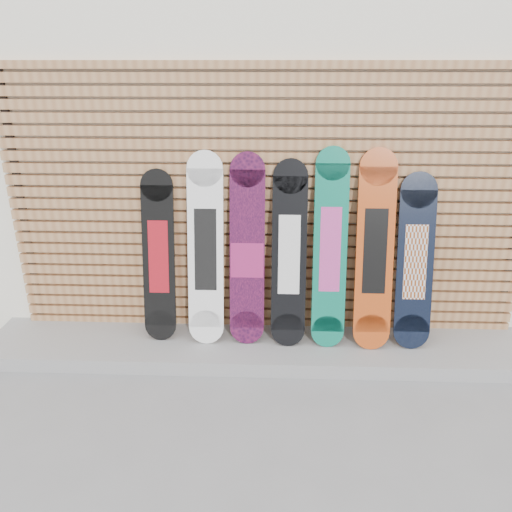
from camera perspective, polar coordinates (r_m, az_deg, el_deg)
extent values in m
plane|color=gray|center=(3.71, 3.18, -16.74)|extent=(80.00, 80.00, 0.00)
cube|color=white|center=(6.46, 7.73, 16.92)|extent=(12.00, 5.00, 3.60)
cube|color=gray|center=(4.23, 1.01, -10.37)|extent=(4.60, 0.70, 0.12)
cube|color=#A26D43|center=(4.44, 1.10, -7.55)|extent=(4.20, 0.05, 0.08)
cube|color=#A26D43|center=(4.40, 1.11, -6.44)|extent=(4.20, 0.05, 0.08)
cube|color=#A26D43|center=(4.35, 1.12, -5.32)|extent=(4.20, 0.05, 0.07)
cube|color=#A26D43|center=(4.31, 1.13, -4.16)|extent=(4.20, 0.05, 0.07)
cube|color=#A26D43|center=(4.27, 1.14, -2.99)|extent=(4.20, 0.05, 0.07)
cube|color=#A26D43|center=(4.23, 1.15, -1.79)|extent=(4.20, 0.05, 0.07)
cube|color=#A26D43|center=(4.19, 1.16, -0.57)|extent=(4.20, 0.05, 0.07)
cube|color=#A26D43|center=(4.16, 1.17, 0.66)|extent=(4.20, 0.05, 0.07)
cube|color=#A26D43|center=(4.12, 1.18, 1.93)|extent=(4.20, 0.05, 0.07)
cube|color=#A26D43|center=(4.09, 1.19, 3.21)|extent=(4.20, 0.05, 0.08)
cube|color=#A26D43|center=(4.06, 1.20, 4.51)|extent=(4.20, 0.05, 0.08)
cube|color=#A26D43|center=(4.03, 1.21, 5.82)|extent=(4.20, 0.05, 0.08)
cube|color=#A26D43|center=(4.01, 1.22, 7.16)|extent=(4.20, 0.05, 0.08)
cube|color=#A26D43|center=(3.99, 1.23, 8.51)|extent=(4.20, 0.05, 0.08)
cube|color=#A26D43|center=(3.97, 1.24, 9.87)|extent=(4.20, 0.05, 0.08)
cube|color=#A26D43|center=(3.95, 1.25, 11.25)|extent=(4.20, 0.05, 0.08)
cube|color=#A26D43|center=(3.93, 1.26, 12.65)|extent=(4.20, 0.05, 0.08)
cube|color=#A26D43|center=(3.92, 1.28, 14.05)|extent=(4.20, 0.05, 0.08)
cube|color=#A26D43|center=(3.91, 1.29, 15.46)|extent=(4.20, 0.05, 0.08)
cube|color=#A26D43|center=(3.90, 1.30, 16.88)|extent=(4.20, 0.05, 0.08)
cube|color=#A26D43|center=(3.89, 1.31, 18.30)|extent=(4.20, 0.05, 0.08)
cube|color=#A26D43|center=(3.89, 1.32, 19.73)|extent=(4.20, 0.05, 0.08)
cube|color=black|center=(4.58, -25.03, 4.57)|extent=(0.06, 0.04, 2.23)
cube|color=#A26D43|center=(3.88, 1.34, 21.05)|extent=(4.26, 0.07, 0.06)
cube|color=black|center=(4.10, -11.06, -0.09)|extent=(0.26, 0.24, 1.13)
cylinder|color=black|center=(4.25, -10.84, -7.73)|extent=(0.26, 0.07, 0.26)
cylinder|color=black|center=(4.04, -11.29, 7.95)|extent=(0.26, 0.07, 0.26)
cube|color=maroon|center=(4.10, -11.06, -0.09)|extent=(0.16, 0.14, 0.59)
cube|color=white|center=(3.99, -5.78, 0.72)|extent=(0.29, 0.27, 1.26)
cylinder|color=white|center=(4.14, -5.69, -8.03)|extent=(0.29, 0.08, 0.28)
cylinder|color=white|center=(3.94, -5.87, 9.93)|extent=(0.29, 0.08, 0.28)
cube|color=black|center=(3.99, -5.78, 0.72)|extent=(0.18, 0.15, 0.65)
cube|color=black|center=(3.97, -1.01, 0.62)|extent=(0.28, 0.27, 1.25)
cylinder|color=black|center=(4.12, -1.05, -8.14)|extent=(0.28, 0.07, 0.28)
cylinder|color=black|center=(3.91, -0.97, 9.86)|extent=(0.28, 0.07, 0.28)
cube|color=#991E5D|center=(3.98, -1.02, -0.48)|extent=(0.26, 0.08, 0.28)
cube|color=black|center=(3.96, 3.81, 0.15)|extent=(0.28, 0.29, 1.21)
cylinder|color=black|center=(4.10, 3.64, -8.39)|extent=(0.28, 0.08, 0.27)
cylinder|color=black|center=(3.91, 3.98, 9.10)|extent=(0.28, 0.08, 0.27)
cube|color=silver|center=(3.96, 3.81, 0.15)|extent=(0.17, 0.16, 0.62)
cube|color=#0B6E56|center=(3.96, 8.47, 0.73)|extent=(0.26, 0.29, 1.31)
cylinder|color=#0B6E56|center=(4.12, 8.16, -8.49)|extent=(0.26, 0.08, 0.26)
cylinder|color=#0B6E56|center=(3.92, 8.79, 10.43)|extent=(0.26, 0.08, 0.26)
cube|color=#D24A9F|center=(3.96, 8.47, 0.73)|extent=(0.16, 0.16, 0.66)
cube|color=#BA4313|center=(4.01, 13.42, 0.53)|extent=(0.29, 0.31, 1.28)
cylinder|color=#BA4313|center=(4.15, 13.02, -8.42)|extent=(0.29, 0.09, 0.29)
cylinder|color=#BA4313|center=(3.97, 13.84, 9.89)|extent=(0.29, 0.09, 0.29)
cube|color=black|center=(4.01, 13.42, 0.53)|extent=(0.18, 0.17, 0.66)
cube|color=black|center=(4.13, 17.72, -0.67)|extent=(0.29, 0.28, 1.10)
cylinder|color=black|center=(4.24, 17.32, -8.22)|extent=(0.29, 0.09, 0.28)
cylinder|color=black|center=(4.08, 18.13, 7.18)|extent=(0.29, 0.09, 0.28)
cube|color=silver|center=(4.13, 17.72, -0.67)|extent=(0.18, 0.16, 0.58)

